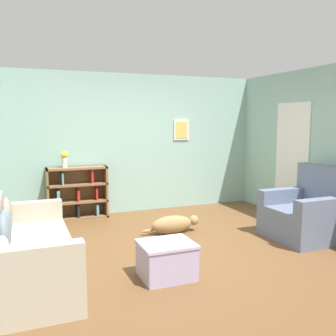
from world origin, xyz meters
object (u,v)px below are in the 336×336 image
at_px(couch, 24,253).
at_px(bookshelf, 77,193).
at_px(recliner_chair, 307,214).
at_px(vase, 64,158).
at_px(dog, 173,224).
at_px(coffee_table, 166,259).

xyz_separation_m(couch, bookshelf, (0.93, 2.52, 0.12)).
bearing_deg(recliner_chair, vase, 143.16).
bearing_deg(bookshelf, dog, -49.83).
xyz_separation_m(couch, recliner_chair, (3.92, 0.10, 0.04)).
xyz_separation_m(recliner_chair, coffee_table, (-2.45, -0.54, -0.15)).
bearing_deg(dog, bookshelf, 130.17).
xyz_separation_m(couch, dog, (2.17, 1.05, -0.18)).
relative_size(couch, coffee_table, 3.36).
height_order(recliner_chair, vase, vase).
bearing_deg(couch, coffee_table, -16.67).
distance_m(couch, recliner_chair, 3.92).
bearing_deg(vase, couch, -106.23).
bearing_deg(recliner_chair, bookshelf, 141.08).
distance_m(bookshelf, coffee_table, 3.02).
distance_m(couch, bookshelf, 2.69).
height_order(couch, dog, couch).
bearing_deg(couch, recliner_chair, 1.53).
bearing_deg(vase, bookshelf, 6.68).
xyz_separation_m(dog, vase, (-1.44, 1.45, 0.94)).
xyz_separation_m(bookshelf, coffee_table, (0.54, -2.96, -0.23)).
relative_size(recliner_chair, coffee_table, 1.81).
relative_size(recliner_chair, dog, 1.15).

